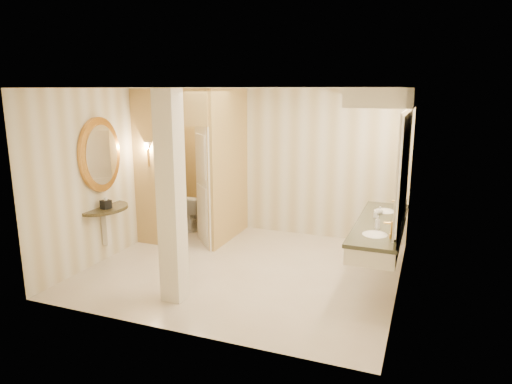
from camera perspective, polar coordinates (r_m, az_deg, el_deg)
floor at (r=7.09m, az=-1.52°, el=-9.53°), size 4.50×4.50×0.00m
ceiling at (r=6.56m, az=-1.66°, el=12.87°), size 4.50×4.50×0.00m
wall_back at (r=8.54m, az=3.58°, el=3.73°), size 4.50×0.02×2.70m
wall_front at (r=4.96m, az=-10.51°, el=-3.10°), size 4.50×0.02×2.70m
wall_left at (r=7.82m, az=-17.00°, el=2.36°), size 0.02×4.00×2.70m
wall_right at (r=6.20m, az=17.98°, el=-0.32°), size 0.02×4.00×2.70m
toilet_closet at (r=8.02m, az=-6.46°, el=3.33°), size 1.50×1.55×2.70m
wall_sconce at (r=7.92m, az=-13.40°, el=5.49°), size 0.14×0.14×0.42m
vanity at (r=6.45m, az=15.91°, el=2.83°), size 0.75×2.46×2.09m
console_shelf at (r=7.48m, az=-18.77°, el=1.65°), size 0.89×0.89×1.89m
pillar at (r=5.79m, az=-10.55°, el=-0.80°), size 0.28×0.28×2.70m
tissue_box at (r=7.43m, az=-18.25°, el=-1.48°), size 0.16×0.16×0.13m
toilet at (r=9.00m, az=-7.85°, el=-2.44°), size 0.47×0.72×0.69m
soap_bottle_a at (r=6.79m, az=14.79°, el=-2.62°), size 0.07×0.07×0.12m
soap_bottle_b at (r=6.99m, az=15.25°, el=-2.22°), size 0.11×0.11×0.12m
soap_bottle_c at (r=6.23m, az=14.95°, el=-3.71°), size 0.09×0.09×0.18m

